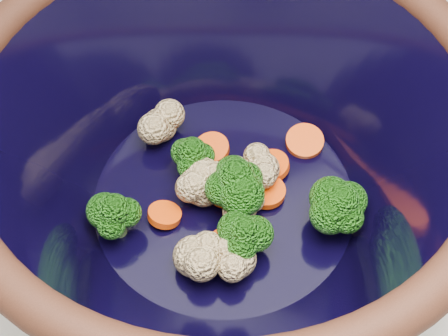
% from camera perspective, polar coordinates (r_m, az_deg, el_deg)
% --- Properties ---
extents(mixing_bowl, '(0.46, 0.46, 0.16)m').
position_cam_1_polar(mixing_bowl, '(0.46, 0.00, 1.18)').
color(mixing_bowl, black).
rests_on(mixing_bowl, counter).
extents(vegetable_pile, '(0.21, 0.17, 0.06)m').
position_cam_1_polar(vegetable_pile, '(0.48, 0.27, -2.21)').
color(vegetable_pile, '#608442').
rests_on(vegetable_pile, mixing_bowl).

